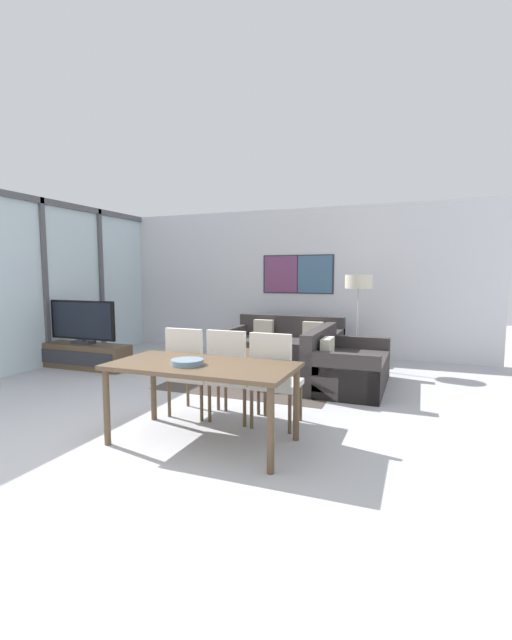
{
  "coord_description": "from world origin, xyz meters",
  "views": [
    {
      "loc": [
        2.53,
        -2.7,
        1.56
      ],
      "look_at": [
        0.5,
        2.53,
        0.95
      ],
      "focal_mm": 24.0,
      "sensor_mm": 36.0,
      "label": 1
    }
  ],
  "objects": [
    {
      "name": "ground_plane",
      "position": [
        0.0,
        0.0,
        0.0
      ],
      "size": [
        24.0,
        24.0,
        0.0
      ],
      "primitive_type": "plane",
      "color": "#B2B2B7"
    },
    {
      "name": "wall_back",
      "position": [
        0.01,
        5.37,
        1.4
      ],
      "size": [
        7.72,
        0.09,
        2.8
      ],
      "color": "silver",
      "rests_on": "ground_plane"
    },
    {
      "name": "window_wall_left",
      "position": [
        -3.35,
        2.68,
        1.53
      ],
      "size": [
        0.07,
        5.37,
        2.8
      ],
      "color": "silver",
      "rests_on": "ground_plane"
    },
    {
      "name": "area_rug",
      "position": [
        0.31,
        3.01,
        0.0
      ],
      "size": [
        2.37,
        1.92,
        0.01
      ],
      "color": "#473D38",
      "rests_on": "ground_plane"
    },
    {
      "name": "tv_console",
      "position": [
        -2.66,
        2.77,
        0.2
      ],
      "size": [
        1.65,
        0.43,
        0.41
      ],
      "color": "brown",
      "rests_on": "ground_plane"
    },
    {
      "name": "television",
      "position": [
        -2.66,
        2.78,
        0.77
      ],
      "size": [
        1.29,
        0.2,
        0.72
      ],
      "color": "#2D2D33",
      "rests_on": "tv_console"
    },
    {
      "name": "sofa_main",
      "position": [
        0.31,
        4.46,
        0.27
      ],
      "size": [
        1.97,
        0.98,
        0.8
      ],
      "color": "#383333",
      "rests_on": "ground_plane"
    },
    {
      "name": "sofa_side",
      "position": [
        1.54,
        3.17,
        0.27
      ],
      "size": [
        0.98,
        1.62,
        0.8
      ],
      "rotation": [
        0.0,
        0.0,
        1.57
      ],
      "color": "#383333",
      "rests_on": "ground_plane"
    },
    {
      "name": "coffee_table",
      "position": [
        0.31,
        3.01,
        0.3
      ],
      "size": [
        0.98,
        0.98,
        0.4
      ],
      "color": "brown",
      "rests_on": "ground_plane"
    },
    {
      "name": "dining_table",
      "position": [
        0.69,
        0.69,
        0.67
      ],
      "size": [
        1.7,
        0.85,
        0.74
      ],
      "color": "brown",
      "rests_on": "ground_plane"
    },
    {
      "name": "dining_chair_left",
      "position": [
        0.2,
        1.3,
        0.54
      ],
      "size": [
        0.46,
        0.46,
        0.98
      ],
      "color": "beige",
      "rests_on": "ground_plane"
    },
    {
      "name": "dining_chair_centre",
      "position": [
        0.69,
        1.32,
        0.54
      ],
      "size": [
        0.46,
        0.46,
        0.98
      ],
      "color": "beige",
      "rests_on": "ground_plane"
    },
    {
      "name": "dining_chair_right",
      "position": [
        1.17,
        1.3,
        0.54
      ],
      "size": [
        0.46,
        0.46,
        0.98
      ],
      "color": "beige",
      "rests_on": "ground_plane"
    },
    {
      "name": "fruit_bowl",
      "position": [
        0.59,
        0.59,
        0.77
      ],
      "size": [
        0.29,
        0.29,
        0.05
      ],
      "color": "slate",
      "rests_on": "dining_table"
    },
    {
      "name": "floor_lamp",
      "position": [
        1.57,
        4.37,
        1.35
      ],
      "size": [
        0.44,
        0.44,
        1.54
      ],
      "color": "#2D2D33",
      "rests_on": "ground_plane"
    }
  ]
}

